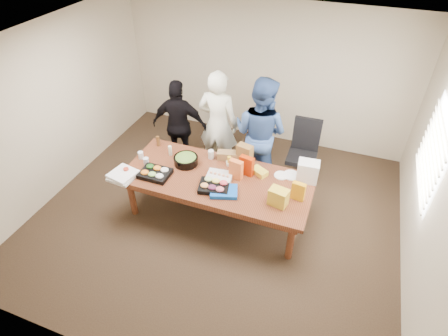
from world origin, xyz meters
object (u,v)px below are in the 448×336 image
at_px(sheet_cake, 219,177).
at_px(person_center, 218,124).
at_px(conference_table, 217,196).
at_px(person_right, 260,133).
at_px(salad_bowl, 186,160).
at_px(office_chair, 302,155).

bearing_deg(sheet_cake, person_center, 105.67).
bearing_deg(conference_table, person_right, 71.98).
bearing_deg(salad_bowl, person_center, 80.06).
relative_size(person_center, person_right, 0.99).
distance_m(conference_table, sheet_cake, 0.41).
xyz_separation_m(person_center, sheet_cake, (0.45, -1.11, -0.17)).
distance_m(person_right, salad_bowl, 1.30).
xyz_separation_m(conference_table, person_center, (-0.41, 1.10, 0.58)).
distance_m(person_right, sheet_cake, 1.12).
bearing_deg(salad_bowl, person_right, 44.58).
relative_size(person_right, salad_bowl, 5.16).
bearing_deg(conference_table, person_center, 110.45).
distance_m(person_center, sheet_cake, 1.21).
bearing_deg(person_center, person_right, 175.83).
xyz_separation_m(conference_table, person_right, (0.34, 1.06, 0.60)).
bearing_deg(sheet_cake, salad_bowl, 159.17).
distance_m(office_chair, person_center, 1.52).
bearing_deg(conference_table, salad_bowl, 165.36).
bearing_deg(office_chair, conference_table, -130.23).
xyz_separation_m(sheet_cake, salad_bowl, (-0.61, 0.16, 0.03)).
bearing_deg(conference_table, sheet_cake, -11.12).
distance_m(office_chair, salad_bowl, 1.99).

